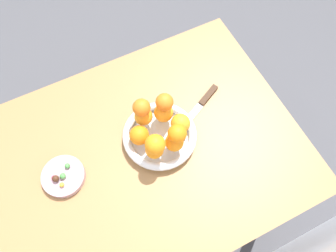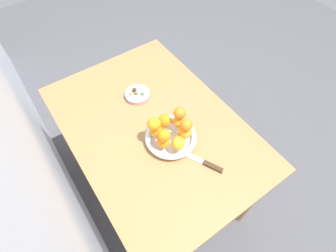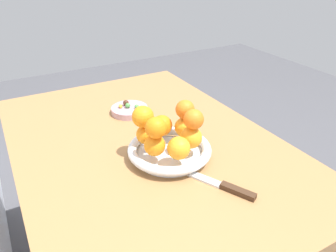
# 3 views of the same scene
# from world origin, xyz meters

# --- Properties ---
(ground_plane) EXTENTS (6.00, 6.00, 0.00)m
(ground_plane) POSITION_xyz_m (0.00, 0.00, 0.00)
(ground_plane) COLOR #4C4C51
(dining_table) EXTENTS (1.10, 0.76, 0.74)m
(dining_table) POSITION_xyz_m (0.00, 0.00, 0.65)
(dining_table) COLOR #9E7042
(dining_table) RESTS_ON ground_plane
(fruit_bowl) EXTENTS (0.24, 0.24, 0.04)m
(fruit_bowl) POSITION_xyz_m (-0.12, -0.02, 0.76)
(fruit_bowl) COLOR silver
(fruit_bowl) RESTS_ON dining_table
(candy_dish) EXTENTS (0.13, 0.13, 0.02)m
(candy_dish) POSITION_xyz_m (0.21, -0.04, 0.75)
(candy_dish) COLOR #B28C99
(candy_dish) RESTS_ON dining_table
(orange_0) EXTENTS (0.06, 0.06, 0.06)m
(orange_0) POSITION_xyz_m (-0.18, -0.01, 0.81)
(orange_0) COLOR orange
(orange_0) RESTS_ON fruit_bowl
(orange_1) EXTENTS (0.06, 0.06, 0.06)m
(orange_1) POSITION_xyz_m (-0.15, -0.07, 0.81)
(orange_1) COLOR orange
(orange_1) RESTS_ON fruit_bowl
(orange_2) EXTENTS (0.06, 0.06, 0.06)m
(orange_2) POSITION_xyz_m (-0.09, -0.09, 0.81)
(orange_2) COLOR orange
(orange_2) RESTS_ON fruit_bowl
(orange_3) EXTENTS (0.06, 0.06, 0.06)m
(orange_3) POSITION_xyz_m (-0.05, -0.03, 0.81)
(orange_3) COLOR orange
(orange_3) RESTS_ON fruit_bowl
(orange_4) EXTENTS (0.06, 0.06, 0.06)m
(orange_4) POSITION_xyz_m (-0.07, 0.03, 0.81)
(orange_4) COLOR orange
(orange_4) RESTS_ON fruit_bowl
(orange_5) EXTENTS (0.06, 0.06, 0.06)m
(orange_5) POSITION_xyz_m (-0.14, 0.03, 0.81)
(orange_5) COLOR orange
(orange_5) RESTS_ON fruit_bowl
(orange_6) EXTENTS (0.06, 0.06, 0.06)m
(orange_6) POSITION_xyz_m (-0.09, -0.09, 0.87)
(orange_6) COLOR orange
(orange_6) RESTS_ON orange_2
(orange_7) EXTENTS (0.06, 0.06, 0.06)m
(orange_7) POSITION_xyz_m (-0.08, 0.04, 0.87)
(orange_7) COLOR orange
(orange_7) RESTS_ON orange_4
(orange_8) EXTENTS (0.06, 0.06, 0.06)m
(orange_8) POSITION_xyz_m (-0.16, -0.07, 0.87)
(orange_8) COLOR orange
(orange_8) RESTS_ON orange_1
(orange_9) EXTENTS (0.06, 0.06, 0.06)m
(orange_9) POSITION_xyz_m (-0.15, 0.03, 0.87)
(orange_9) COLOR orange
(orange_9) RESTS_ON orange_5
(candy_ball_0) EXTENTS (0.02, 0.02, 0.02)m
(candy_ball_0) POSITION_xyz_m (0.18, -0.06, 0.77)
(candy_ball_0) COLOR #4C9947
(candy_ball_0) RESTS_ON candy_dish
(candy_ball_1) EXTENTS (0.01, 0.01, 0.01)m
(candy_ball_1) POSITION_xyz_m (0.22, -0.01, 0.77)
(candy_ball_1) COLOR gold
(candy_ball_1) RESTS_ON candy_dish
(candy_ball_2) EXTENTS (0.02, 0.02, 0.02)m
(candy_ball_2) POSITION_xyz_m (0.23, -0.03, 0.77)
(candy_ball_2) COLOR #472819
(candy_ball_2) RESTS_ON candy_dish
(candy_ball_3) EXTENTS (0.02, 0.02, 0.02)m
(candy_ball_3) POSITION_xyz_m (0.23, -0.04, 0.77)
(candy_ball_3) COLOR #C6384C
(candy_ball_3) RESTS_ON candy_dish
(candy_ball_4) EXTENTS (0.02, 0.02, 0.02)m
(candy_ball_4) POSITION_xyz_m (0.20, -0.03, 0.77)
(candy_ball_4) COLOR #4C9947
(candy_ball_4) RESTS_ON candy_dish
(knife) EXTENTS (0.24, 0.13, 0.01)m
(knife) POSITION_xyz_m (-0.28, -0.06, 0.75)
(knife) COLOR #3F2819
(knife) RESTS_ON dining_table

